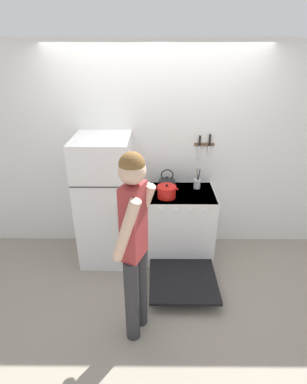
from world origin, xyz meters
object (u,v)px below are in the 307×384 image
Objects in this scene: tea_kettle at (167,183)px; utensil_jar at (197,183)px; dutch_oven_pot at (167,192)px; stove_range at (180,226)px; person at (134,241)px; refrigerator at (106,201)px.

utensil_jar is (0.37, 0.01, -0.01)m from tea_kettle.
dutch_oven_pot is at bearing -146.71° from utensil_jar.
person is (-0.48, -1.15, 0.58)m from stove_range.
tea_kettle is 1.35m from person.
dutch_oven_pot is 0.97× the size of utensil_jar.
stove_range is 0.55m from dutch_oven_pot.
tea_kettle is (0.74, 0.15, 0.17)m from refrigerator.
refrigerator is 0.78m from tea_kettle.
dutch_oven_pot is 1.11m from person.
refrigerator is at bearing -171.74° from utensil_jar.
utensil_jar reaches higher than tea_kettle.
tea_kettle is at bearing 86.75° from dutch_oven_pot.
stove_range is (0.91, -0.01, -0.34)m from refrigerator.
dutch_oven_pot is at bearing -93.25° from tea_kettle.
stove_range is 0.57m from tea_kettle.
tea_kettle is at bearing 11.80° from refrigerator.
refrigerator is at bearing 42.36° from person.
utensil_jar is at bearing 33.29° from dutch_oven_pot.
refrigerator is 5.93× the size of dutch_oven_pot.
stove_range is 0.74× the size of person.
dutch_oven_pot is 0.15× the size of person.
tea_kettle is 0.92× the size of utensil_jar.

